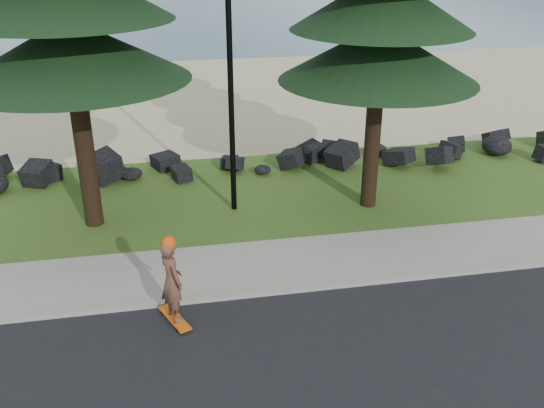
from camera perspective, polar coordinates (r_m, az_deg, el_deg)
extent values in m
plane|color=#3C5D1D|center=(12.99, -1.73, -6.40)|extent=(160.00, 160.00, 0.00)
cube|color=#9D968E|center=(12.21, -1.06, -8.36)|extent=(160.00, 0.20, 0.10)
cube|color=gray|center=(13.14, -1.87, -5.80)|extent=(160.00, 2.00, 0.08)
cube|color=#CFBF8A|center=(26.40, -6.81, 10.01)|extent=(160.00, 15.00, 0.01)
cylinder|color=black|center=(14.53, -4.00, 13.97)|extent=(0.14, 0.14, 8.00)
cube|color=#DD580D|center=(11.58, -9.14, -10.54)|extent=(0.60, 0.97, 0.03)
imported|color=brown|center=(11.13, -9.43, -7.12)|extent=(0.58, 0.69, 1.60)
sphere|color=#ED4A0D|center=(10.75, -9.71, -3.65)|extent=(0.26, 0.26, 0.26)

